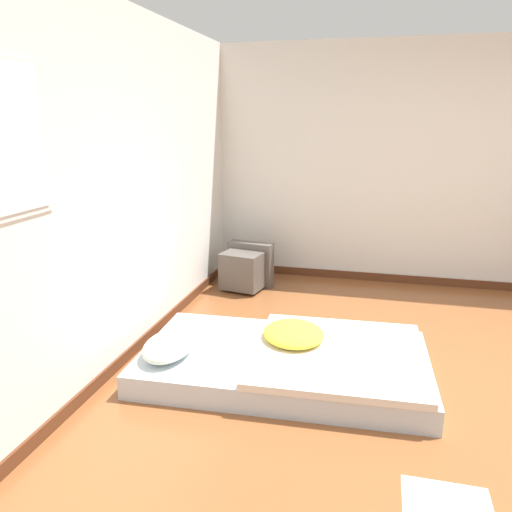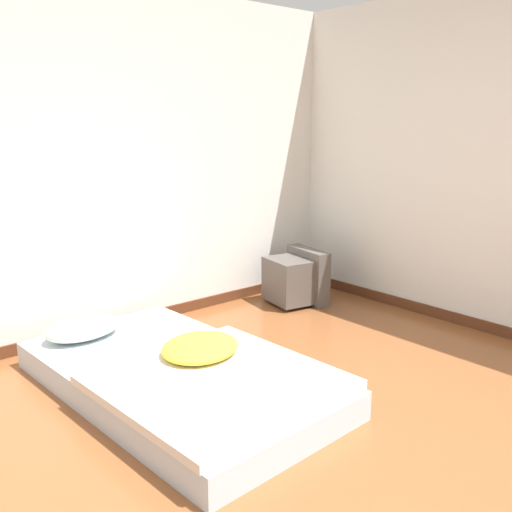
% 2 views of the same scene
% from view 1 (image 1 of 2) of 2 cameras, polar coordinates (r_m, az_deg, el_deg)
% --- Properties ---
extents(wall_back, '(7.54, 0.08, 2.60)m').
position_cam_1_polar(wall_back, '(3.59, -17.10, 6.63)').
color(wall_back, silver).
rests_on(wall_back, ground_plane).
extents(wall_right, '(0.08, 8.30, 2.60)m').
position_cam_1_polar(wall_right, '(5.78, 25.67, 8.87)').
color(wall_right, silver).
rests_on(wall_right, ground_plane).
extents(mattress_bed, '(1.24, 2.08, 0.32)m').
position_cam_1_polar(mattress_bed, '(3.69, 3.42, -11.74)').
color(mattress_bed, silver).
rests_on(mattress_bed, ground_plane).
extents(crt_tv, '(0.51, 0.54, 0.49)m').
position_cam_1_polar(crt_tv, '(5.42, -1.21, -1.36)').
color(crt_tv, '#56514C').
rests_on(crt_tv, ground_plane).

